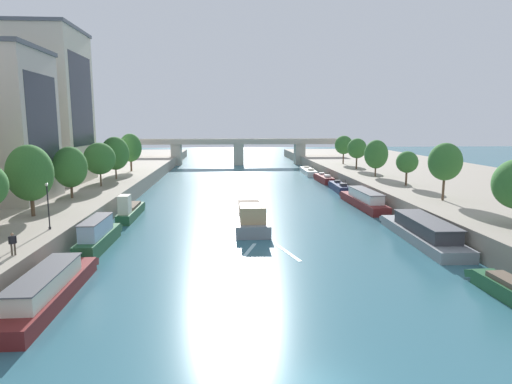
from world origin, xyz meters
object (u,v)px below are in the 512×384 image
Objects in this scene: moored_boat_right_upstream at (423,231)px; tree_right_nearest at (376,154)px; tree_left_second at (130,148)px; person_on_quay at (13,243)px; moored_boat_left_downstream at (49,289)px; lamppost_left_bank at (48,204)px; tree_left_midway at (70,167)px; tree_right_end_of_row at (344,145)px; tree_left_nearest at (30,173)px; tree_right_distant at (445,162)px; barge_midriver at (251,215)px; moored_boat_right_end at (308,171)px; moored_boat_right_near at (364,200)px; moored_boat_right_lone at (339,187)px; tree_left_distant at (100,159)px; moored_boat_left_lone at (98,236)px; bridge_far at (239,148)px; moored_boat_right_midway at (324,179)px; tree_right_midway at (407,162)px; tree_right_far at (357,148)px; moored_boat_left_midway at (130,210)px; tree_left_past_mid at (115,153)px.

moored_boat_right_upstream is 2.53× the size of tree_right_nearest.
tree_left_second is 55.25m from person_on_quay.
lamppost_left_bank reaches higher than moored_boat_left_downstream.
tree_left_midway is 49.45m from tree_right_nearest.
tree_right_end_of_row is 73.06m from lamppost_left_bank.
tree_left_nearest is 10.78m from tree_left_midway.
tree_right_distant is at bearing 15.46° from lamppost_left_bank.
barge_midriver is 33.89m from tree_right_nearest.
moored_boat_right_end is at bearing 90.32° from moored_boat_right_upstream.
tree_right_nearest is 3.95× the size of person_on_quay.
barge_midriver reaches higher than moored_boat_right_near.
tree_left_second is (-38.09, 44.80, 6.04)m from moored_boat_right_upstream.
tree_right_distant is at bearing -0.65° from barge_midriver.
tree_right_distant is at bearing -91.01° from tree_right_end_of_row.
tree_left_distant is (-38.33, -8.43, 5.92)m from moored_boat_right_lone.
tree_left_distant is 26.88m from lamppost_left_bank.
lamppost_left_bank is at bearing -149.57° from moored_boat_right_near.
tree_left_midway is (-7.15, 14.18, 5.13)m from moored_boat_left_lone.
moored_boat_left_downstream is at bearing -64.40° from tree_left_nearest.
tree_left_second is at bearing 141.31° from tree_right_distant.
tree_left_distant is at bearing -110.66° from bridge_far.
moored_boat_right_midway is 15.56m from tree_right_end_of_row.
tree_right_midway is 0.09× the size of bridge_far.
tree_right_end_of_row is at bearing 88.15° from tree_right_far.
tree_left_second reaches higher than moored_boat_right_midway.
moored_boat_right_upstream is 2.59× the size of tree_right_far.
tree_right_distant reaches higher than moored_boat_right_end.
moored_boat_right_near reaches higher than moored_boat_left_downstream.
tree_right_end_of_row is (0.03, 35.08, 0.86)m from tree_right_midway.
tree_right_distant is 77.52m from bridge_far.
moored_boat_right_upstream is 2.51× the size of tree_left_distant.
lamppost_left_bank is at bearing -135.21° from moored_boat_right_lone.
tree_left_midway is at bearing -145.54° from tree_right_far.
tree_left_distant reaches higher than barge_midriver.
tree_left_distant is at bearing 120.50° from moored_boat_left_midway.
barge_midriver is 4.21× the size of lamppost_left_bank.
moored_boat_right_near is at bearing -154.05° from tree_right_midway.
tree_left_nearest is at bearing 123.92° from lamppost_left_bank.
moored_boat_right_end is 2.08× the size of tree_right_far.
moored_boat_right_midway is 0.79× the size of moored_boat_right_end.
bridge_far is at bearing 89.32° from barge_midriver.
tree_left_midway reaches higher than tree_right_nearest.
moored_boat_right_lone is 40.68m from tree_left_second.
moored_boat_right_midway is (0.36, 26.51, -0.35)m from moored_boat_right_near.
tree_right_far is at bearing 40.06° from moored_boat_left_midway.
bridge_far is at bearing 110.76° from tree_right_midway.
moored_boat_right_near is 40.69m from lamppost_left_bank.
moored_boat_right_lone is at bearing -106.65° from tree_right_end_of_row.
moored_boat_left_downstream is 8.35× the size of person_on_quay.
tree_left_past_mid is at bearing 151.99° from tree_right_distant.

